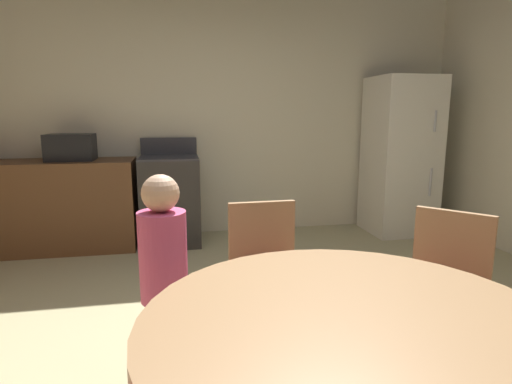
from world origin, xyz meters
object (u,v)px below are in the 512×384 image
object	(u,v)px
microwave	(71,147)
chair_northeast	(443,287)
chair_north	(266,271)
dining_table	(350,366)
person_child	(164,283)
oven_range	(170,199)
refrigerator	(400,156)

from	to	relation	value
microwave	chair_northeast	size ratio (longest dim) A/B	0.51
chair_north	chair_northeast	size ratio (longest dim) A/B	1.00
chair_north	chair_northeast	distance (m)	0.91
dining_table	person_child	bearing A→B (deg)	125.25
microwave	person_child	xyz separation A→B (m)	(0.95, -2.50, -0.45)
chair_north	person_child	bearing A→B (deg)	-67.18
oven_range	dining_table	distance (m)	3.36
microwave	person_child	size ratio (longest dim) A/B	0.40
refrigerator	chair_northeast	distance (m)	2.86
refrigerator	microwave	world-z (taller)	refrigerator
oven_range	dining_table	xyz separation A→B (m)	(0.58, -3.31, 0.14)
microwave	dining_table	size ratio (longest dim) A/B	0.34
dining_table	chair_north	distance (m)	1.06
oven_range	chair_north	world-z (taller)	oven_range
microwave	chair_northeast	bearing A→B (deg)	-48.50
microwave	dining_table	world-z (taller)	microwave
oven_range	chair_northeast	bearing A→B (deg)	-62.32
oven_range	person_child	size ratio (longest dim) A/B	1.01
chair_northeast	oven_range	bearing A→B (deg)	-103.02
microwave	oven_range	bearing A→B (deg)	0.22
chair_north	chair_northeast	bearing A→B (deg)	64.51
dining_table	microwave	bearing A→B (deg)	114.68
oven_range	chair_north	size ratio (longest dim) A/B	1.26
microwave	person_child	distance (m)	2.71
dining_table	person_child	size ratio (longest dim) A/B	1.17
dining_table	refrigerator	bearing A→B (deg)	58.42
chair_north	chair_northeast	xyz separation A→B (m)	(0.83, -0.37, 0.00)
oven_range	person_child	xyz separation A→B (m)	(0.01, -2.50, 0.11)
person_child	microwave	bearing A→B (deg)	165.54
microwave	chair_northeast	distance (m)	3.54
refrigerator	chair_northeast	size ratio (longest dim) A/B	2.02
chair_northeast	microwave	bearing A→B (deg)	-89.19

